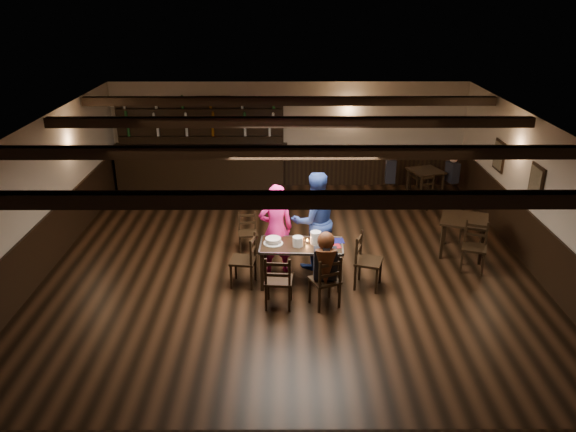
{
  "coord_description": "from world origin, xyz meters",
  "views": [
    {
      "loc": [
        -0.07,
        -9.11,
        4.92
      ],
      "look_at": [
        -0.04,
        0.2,
        1.07
      ],
      "focal_mm": 35.0,
      "sensor_mm": 36.0,
      "label": 1
    }
  ],
  "objects_px": {
    "chair_near_right": "(327,278)",
    "bar_counter": "(201,161)",
    "man_blue": "(315,220)",
    "cake": "(273,241)",
    "dining_table": "(301,249)",
    "chair_near_left": "(278,278)",
    "woman_pink": "(276,229)"
  },
  "relations": [
    {
      "from": "chair_near_right",
      "to": "bar_counter",
      "type": "distance_m",
      "value": 6.51
    },
    {
      "from": "man_blue",
      "to": "cake",
      "type": "bearing_deg",
      "value": 19.8
    },
    {
      "from": "dining_table",
      "to": "bar_counter",
      "type": "distance_m",
      "value": 5.59
    },
    {
      "from": "dining_table",
      "to": "man_blue",
      "type": "relative_size",
      "value": 0.8
    },
    {
      "from": "man_blue",
      "to": "bar_counter",
      "type": "relative_size",
      "value": 0.42
    },
    {
      "from": "chair_near_left",
      "to": "woman_pink",
      "type": "distance_m",
      "value": 1.32
    },
    {
      "from": "dining_table",
      "to": "chair_near_right",
      "type": "xyz_separation_m",
      "value": [
        0.4,
        -0.83,
        -0.12
      ]
    },
    {
      "from": "woman_pink",
      "to": "bar_counter",
      "type": "relative_size",
      "value": 0.39
    },
    {
      "from": "dining_table",
      "to": "man_blue",
      "type": "height_order",
      "value": "man_blue"
    },
    {
      "from": "chair_near_left",
      "to": "cake",
      "type": "distance_m",
      "value": 0.93
    },
    {
      "from": "chair_near_left",
      "to": "bar_counter",
      "type": "xyz_separation_m",
      "value": [
        -2.05,
        5.88,
        0.17
      ]
    },
    {
      "from": "man_blue",
      "to": "cake",
      "type": "distance_m",
      "value": 0.98
    },
    {
      "from": "dining_table",
      "to": "woman_pink",
      "type": "distance_m",
      "value": 0.65
    },
    {
      "from": "chair_near_left",
      "to": "cake",
      "type": "xyz_separation_m",
      "value": [
        -0.1,
        0.89,
        0.25
      ]
    },
    {
      "from": "chair_near_right",
      "to": "cake",
      "type": "distance_m",
      "value": 1.27
    },
    {
      "from": "chair_near_left",
      "to": "man_blue",
      "type": "height_order",
      "value": "man_blue"
    },
    {
      "from": "dining_table",
      "to": "chair_near_right",
      "type": "distance_m",
      "value": 0.93
    },
    {
      "from": "woman_pink",
      "to": "bar_counter",
      "type": "bearing_deg",
      "value": -77.36
    },
    {
      "from": "man_blue",
      "to": "bar_counter",
      "type": "height_order",
      "value": "bar_counter"
    },
    {
      "from": "dining_table",
      "to": "cake",
      "type": "bearing_deg",
      "value": 175.8
    },
    {
      "from": "dining_table",
      "to": "chair_near_right",
      "type": "relative_size",
      "value": 1.6
    },
    {
      "from": "cake",
      "to": "man_blue",
      "type": "bearing_deg",
      "value": 39.87
    },
    {
      "from": "cake",
      "to": "bar_counter",
      "type": "bearing_deg",
      "value": 111.37
    },
    {
      "from": "bar_counter",
      "to": "chair_near_right",
      "type": "bearing_deg",
      "value": -64.14
    },
    {
      "from": "man_blue",
      "to": "chair_near_left",
      "type": "bearing_deg",
      "value": 46.62
    },
    {
      "from": "woman_pink",
      "to": "man_blue",
      "type": "distance_m",
      "value": 0.75
    },
    {
      "from": "dining_table",
      "to": "bar_counter",
      "type": "bearing_deg",
      "value": 115.92
    },
    {
      "from": "man_blue",
      "to": "bar_counter",
      "type": "xyz_separation_m",
      "value": [
        -2.7,
        4.36,
        -0.2
      ]
    },
    {
      "from": "chair_near_left",
      "to": "chair_near_right",
      "type": "bearing_deg",
      "value": 1.34
    },
    {
      "from": "chair_near_right",
      "to": "man_blue",
      "type": "relative_size",
      "value": 0.5
    },
    {
      "from": "chair_near_right",
      "to": "bar_counter",
      "type": "relative_size",
      "value": 0.21
    },
    {
      "from": "dining_table",
      "to": "chair_near_right",
      "type": "height_order",
      "value": "chair_near_right"
    }
  ]
}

